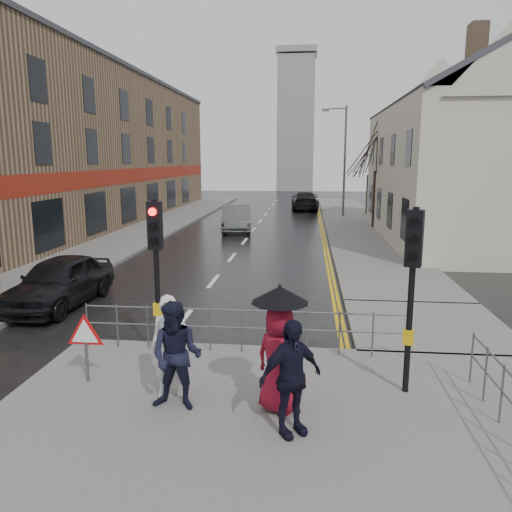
% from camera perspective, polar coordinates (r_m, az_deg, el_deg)
% --- Properties ---
extents(ground, '(120.00, 120.00, 0.00)m').
position_cam_1_polar(ground, '(11.22, -12.19, -12.03)').
color(ground, black).
rests_on(ground, ground).
extents(near_pavement, '(10.00, 9.00, 0.14)m').
position_cam_1_polar(near_pavement, '(7.61, 2.52, -23.16)').
color(near_pavement, '#605E5B').
rests_on(near_pavement, ground).
extents(left_pavement, '(4.00, 44.00, 0.14)m').
position_cam_1_polar(left_pavement, '(34.50, -10.74, 3.70)').
color(left_pavement, '#605E5B').
rests_on(left_pavement, ground).
extents(right_pavement, '(4.00, 40.00, 0.14)m').
position_cam_1_polar(right_pavement, '(35.19, 11.04, 3.83)').
color(right_pavement, '#605E5B').
rests_on(right_pavement, ground).
extents(pavement_bridge_right, '(4.00, 4.20, 0.14)m').
position_cam_1_polar(pavement_bridge_right, '(13.85, 18.95, -7.58)').
color(pavement_bridge_right, '#605E5B').
rests_on(pavement_bridge_right, ground).
extents(building_left_terrace, '(8.00, 42.00, 10.00)m').
position_cam_1_polar(building_left_terrace, '(35.30, -20.27, 11.41)').
color(building_left_terrace, '#886A4F').
rests_on(building_left_terrace, ground).
extents(building_right_cream, '(9.00, 16.40, 10.10)m').
position_cam_1_polar(building_right_cream, '(29.11, 23.67, 10.97)').
color(building_right_cream, beige).
rests_on(building_right_cream, ground).
extents(church_tower, '(5.00, 5.00, 18.00)m').
position_cam_1_polar(church_tower, '(71.96, 4.58, 14.68)').
color(church_tower, gray).
rests_on(church_tower, ground).
extents(traffic_signal_near_left, '(0.28, 0.27, 3.40)m').
position_cam_1_polar(traffic_signal_near_left, '(10.63, -11.37, 0.59)').
color(traffic_signal_near_left, black).
rests_on(traffic_signal_near_left, near_pavement).
extents(traffic_signal_near_right, '(0.34, 0.33, 3.40)m').
position_cam_1_polar(traffic_signal_near_right, '(9.17, 17.46, -1.36)').
color(traffic_signal_near_right, black).
rests_on(traffic_signal_near_right, near_pavement).
extents(guard_railing_front, '(7.14, 0.04, 1.00)m').
position_cam_1_polar(guard_railing_front, '(11.04, -1.65, -7.38)').
color(guard_railing_front, '#595B5E').
rests_on(guard_railing_front, near_pavement).
extents(warning_sign, '(0.80, 0.07, 1.35)m').
position_cam_1_polar(warning_sign, '(10.08, -18.95, -8.72)').
color(warning_sign, '#595B5E').
rests_on(warning_sign, near_pavement).
extents(street_lamp, '(1.83, 0.25, 8.00)m').
position_cam_1_polar(street_lamp, '(37.87, 9.85, 11.40)').
color(street_lamp, '#595B5E').
rests_on(street_lamp, right_pavement).
extents(tree_near, '(2.40, 2.40, 6.58)m').
position_cam_1_polar(tree_near, '(32.07, 13.67, 12.12)').
color(tree_near, '#2E1F1A').
rests_on(tree_near, right_pavement).
extents(tree_far, '(2.40, 2.40, 5.64)m').
position_cam_1_polar(tree_far, '(40.06, 12.82, 10.85)').
color(tree_far, '#2E1F1A').
rests_on(tree_far, right_pavement).
extents(pedestrian_a, '(0.74, 0.56, 1.85)m').
position_cam_1_polar(pedestrian_a, '(9.16, -9.80, -10.12)').
color(pedestrian_a, silver).
rests_on(pedestrian_a, near_pavement).
extents(pedestrian_b, '(0.98, 0.80, 1.88)m').
position_cam_1_polar(pedestrian_b, '(8.67, -9.06, -11.23)').
color(pedestrian_b, black).
rests_on(pedestrian_b, near_pavement).
extents(pedestrian_with_umbrella, '(1.07, 0.96, 2.17)m').
position_cam_1_polar(pedestrian_with_umbrella, '(8.44, 2.69, -10.18)').
color(pedestrian_with_umbrella, maroon).
rests_on(pedestrian_with_umbrella, near_pavement).
extents(pedestrian_d, '(1.15, 0.98, 1.85)m').
position_cam_1_polar(pedestrian_d, '(7.85, 3.97, -13.71)').
color(pedestrian_d, black).
rests_on(pedestrian_d, near_pavement).
extents(car_parked, '(2.03, 4.51, 1.51)m').
position_cam_1_polar(car_parked, '(16.03, -21.56, -2.72)').
color(car_parked, black).
rests_on(car_parked, ground).
extents(car_mid, '(2.31, 5.04, 1.60)m').
position_cam_1_polar(car_mid, '(30.68, -2.24, 4.37)').
color(car_mid, '#494C4E').
rests_on(car_mid, ground).
extents(car_far, '(2.50, 5.61, 1.60)m').
position_cam_1_polar(car_far, '(43.66, 5.59, 6.30)').
color(car_far, black).
rests_on(car_far, ground).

